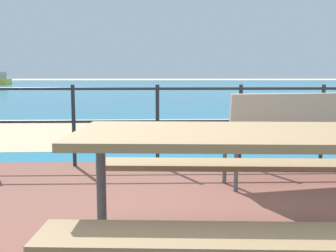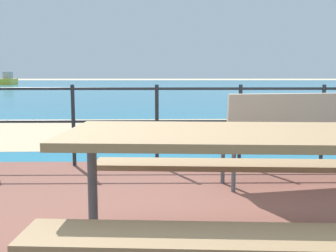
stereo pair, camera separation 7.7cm
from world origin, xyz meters
name	(u,v)px [view 2 (the right image)]	position (x,y,z in m)	size (l,w,h in m)	color
sea_water	(162,86)	(0.00, 40.00, 0.01)	(90.00, 90.00, 0.01)	teal
beach_strip	(159,131)	(0.00, 5.68, 0.01)	(54.00, 4.28, 0.01)	tan
picnic_table	(239,165)	(0.46, -0.29, 0.68)	(1.84, 1.57, 0.79)	#8C704C
park_bench	(301,129)	(1.40, 1.49, 0.62)	(1.62, 0.70, 0.91)	#BCAD93
railing_fence	(157,116)	(0.00, 2.39, 0.66)	(5.94, 0.04, 0.96)	#1E2328
boat_near	(9,81)	(-18.45, 46.11, 0.47)	(2.30, 5.58, 1.48)	yellow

